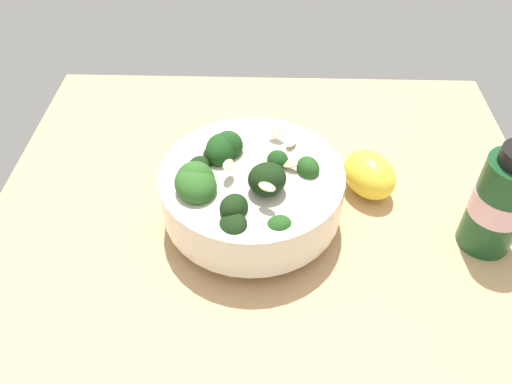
% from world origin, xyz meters
% --- Properties ---
extents(ground_plane, '(0.63, 0.63, 0.03)m').
position_xyz_m(ground_plane, '(0.00, 0.00, -0.02)').
color(ground_plane, tan).
extents(bowl_of_broccoli, '(0.19, 0.19, 0.11)m').
position_xyz_m(bowl_of_broccoli, '(-0.02, -0.02, 0.05)').
color(bowl_of_broccoli, silver).
rests_on(bowl_of_broccoli, ground_plane).
extents(lemon_wedge, '(0.09, 0.08, 0.05)m').
position_xyz_m(lemon_wedge, '(-0.07, 0.12, 0.03)').
color(lemon_wedge, yellow).
rests_on(lemon_wedge, ground_plane).
extents(bottle_tall, '(0.06, 0.06, 0.13)m').
position_xyz_m(bottle_tall, '(0.01, 0.23, 0.06)').
color(bottle_tall, '#194723').
rests_on(bottle_tall, ground_plane).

